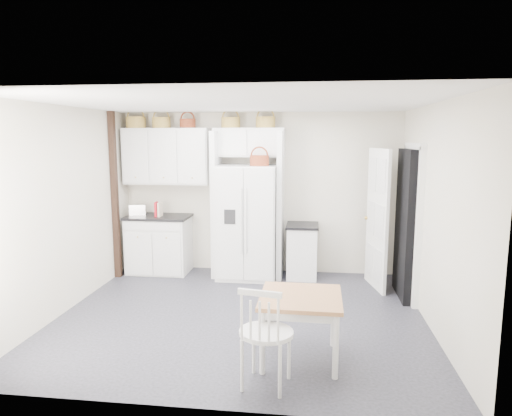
# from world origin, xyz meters

# --- Properties ---
(floor) EXTENTS (4.50, 4.50, 0.00)m
(floor) POSITION_xyz_m (0.00, 0.00, 0.00)
(floor) COLOR black
(floor) RESTS_ON ground
(ceiling) EXTENTS (4.50, 4.50, 0.00)m
(ceiling) POSITION_xyz_m (0.00, 0.00, 2.60)
(ceiling) COLOR white
(ceiling) RESTS_ON wall_back
(wall_back) EXTENTS (4.50, 0.00, 4.50)m
(wall_back) POSITION_xyz_m (0.00, 2.00, 1.30)
(wall_back) COLOR beige
(wall_back) RESTS_ON floor
(wall_left) EXTENTS (0.00, 4.00, 4.00)m
(wall_left) POSITION_xyz_m (-2.25, 0.00, 1.30)
(wall_left) COLOR beige
(wall_left) RESTS_ON floor
(wall_right) EXTENTS (0.00, 4.00, 4.00)m
(wall_right) POSITION_xyz_m (2.25, 0.00, 1.30)
(wall_right) COLOR beige
(wall_right) RESTS_ON floor
(refrigerator) EXTENTS (0.92, 0.74, 1.78)m
(refrigerator) POSITION_xyz_m (-0.15, 1.62, 0.89)
(refrigerator) COLOR silver
(refrigerator) RESTS_ON floor
(base_cab_left) EXTENTS (0.97, 0.62, 0.90)m
(base_cab_left) POSITION_xyz_m (-1.63, 1.70, 0.45)
(base_cab_left) COLOR silver
(base_cab_left) RESTS_ON floor
(base_cab_right) EXTENTS (0.46, 0.56, 0.81)m
(base_cab_right) POSITION_xyz_m (0.71, 1.70, 0.41)
(base_cab_right) COLOR silver
(base_cab_right) RESTS_ON floor
(dining_table) EXTENTS (0.81, 0.81, 0.66)m
(dining_table) POSITION_xyz_m (0.76, -1.04, 0.33)
(dining_table) COLOR brown
(dining_table) RESTS_ON floor
(windsor_chair) EXTENTS (0.56, 0.52, 1.00)m
(windsor_chair) POSITION_xyz_m (0.47, -1.57, 0.50)
(windsor_chair) COLOR silver
(windsor_chair) RESTS_ON floor
(counter_left) EXTENTS (1.02, 0.66, 0.04)m
(counter_left) POSITION_xyz_m (-1.63, 1.70, 0.92)
(counter_left) COLOR black
(counter_left) RESTS_ON base_cab_left
(counter_right) EXTENTS (0.50, 0.59, 0.04)m
(counter_right) POSITION_xyz_m (0.71, 1.70, 0.83)
(counter_right) COLOR black
(counter_right) RESTS_ON base_cab_right
(toaster) EXTENTS (0.28, 0.20, 0.18)m
(toaster) POSITION_xyz_m (-1.96, 1.68, 1.03)
(toaster) COLOR silver
(toaster) RESTS_ON counter_left
(cookbook_red) EXTENTS (0.06, 0.16, 0.23)m
(cookbook_red) POSITION_xyz_m (-1.63, 1.62, 1.06)
(cookbook_red) COLOR #B00E19
(cookbook_red) RESTS_ON counter_left
(cookbook_cream) EXTENTS (0.04, 0.15, 0.23)m
(cookbook_cream) POSITION_xyz_m (-1.57, 1.62, 1.06)
(cookbook_cream) COLOR beige
(cookbook_cream) RESTS_ON counter_left
(basket_upper_a) EXTENTS (0.32, 0.32, 0.18)m
(basket_upper_a) POSITION_xyz_m (-2.00, 1.83, 2.44)
(basket_upper_a) COLOR olive
(basket_upper_a) RESTS_ON upper_cabinet
(basket_upper_b) EXTENTS (0.29, 0.29, 0.17)m
(basket_upper_b) POSITION_xyz_m (-1.57, 1.83, 2.44)
(basket_upper_b) COLOR olive
(basket_upper_b) RESTS_ON upper_cabinet
(basket_upper_c) EXTENTS (0.25, 0.25, 0.15)m
(basket_upper_c) POSITION_xyz_m (-1.14, 1.83, 2.42)
(basket_upper_c) COLOR #561710
(basket_upper_c) RESTS_ON upper_cabinet
(basket_bridge_a) EXTENTS (0.29, 0.29, 0.17)m
(basket_bridge_a) POSITION_xyz_m (-0.45, 1.83, 2.43)
(basket_bridge_a) COLOR olive
(basket_bridge_a) RESTS_ON bridge_cabinet
(basket_bridge_b) EXTENTS (0.30, 0.30, 0.17)m
(basket_bridge_b) POSITION_xyz_m (0.11, 1.83, 2.44)
(basket_bridge_b) COLOR olive
(basket_bridge_b) RESTS_ON bridge_cabinet
(basket_fridge_b) EXTENTS (0.29, 0.29, 0.16)m
(basket_fridge_b) POSITION_xyz_m (0.05, 1.52, 1.86)
(basket_fridge_b) COLOR #561710
(basket_fridge_b) RESTS_ON refrigerator
(upper_cabinet) EXTENTS (1.40, 0.34, 0.90)m
(upper_cabinet) POSITION_xyz_m (-1.50, 1.83, 1.90)
(upper_cabinet) COLOR silver
(upper_cabinet) RESTS_ON wall_back
(bridge_cabinet) EXTENTS (1.12, 0.34, 0.45)m
(bridge_cabinet) POSITION_xyz_m (-0.15, 1.83, 2.12)
(bridge_cabinet) COLOR silver
(bridge_cabinet) RESTS_ON wall_back
(fridge_panel_left) EXTENTS (0.08, 0.60, 2.30)m
(fridge_panel_left) POSITION_xyz_m (-0.66, 1.70, 1.15)
(fridge_panel_left) COLOR silver
(fridge_panel_left) RESTS_ON floor
(fridge_panel_right) EXTENTS (0.08, 0.60, 2.30)m
(fridge_panel_right) POSITION_xyz_m (0.36, 1.70, 1.15)
(fridge_panel_right) COLOR silver
(fridge_panel_right) RESTS_ON floor
(trim_post) EXTENTS (0.09, 0.09, 2.60)m
(trim_post) POSITION_xyz_m (-2.20, 1.35, 1.30)
(trim_post) COLOR black
(trim_post) RESTS_ON floor
(doorway_void) EXTENTS (0.18, 0.85, 2.05)m
(doorway_void) POSITION_xyz_m (2.16, 1.00, 1.02)
(doorway_void) COLOR black
(doorway_void) RESTS_ON floor
(door_slab) EXTENTS (0.21, 0.79, 2.05)m
(door_slab) POSITION_xyz_m (1.80, 1.33, 1.02)
(door_slab) COLOR white
(door_slab) RESTS_ON floor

